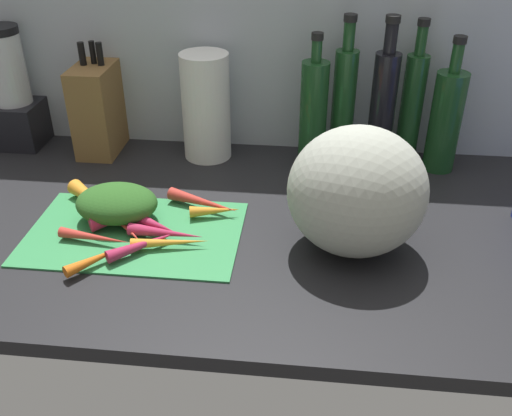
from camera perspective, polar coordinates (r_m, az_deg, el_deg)
The scene contains 25 objects.
ground_plane at distance 122.92cm, azimuth -0.71°, elevation -1.73°, with size 170.00×80.00×3.00cm, color black.
wall_back at distance 145.65cm, azimuth 1.09°, elevation 17.22°, with size 170.00×3.00×60.00cm, color #ADB7C1.
cutting_board at distance 119.92cm, azimuth -11.93°, elevation -2.35°, with size 43.20×27.69×0.80cm, color #338C4C.
carrot_0 at distance 121.62cm, azimuth -13.55°, elevation -0.87°, with size 3.42×3.42×11.34cm, color #B2264C.
carrot_1 at distance 112.99cm, azimuth -11.02°, elevation -3.54°, with size 2.51×2.51×15.09cm, color #B2264C.
carrot_2 at distance 112.92cm, azimuth -8.50°, elevation -3.39°, with size 2.18×2.18×15.11cm, color orange.
carrot_3 at distance 115.40cm, azimuth -8.91°, elevation -2.45°, with size 2.64×2.64×15.32cm, color #B2264C.
carrot_4 at distance 126.97cm, azimuth -13.11°, elevation 0.57°, with size 3.06×3.06×10.92cm, color red.
carrot_5 at distance 118.42cm, azimuth -10.55°, elevation -1.40°, with size 3.54×3.54×12.49cm, color #B2264C.
carrot_6 at distance 111.42cm, azimuth -15.43°, elevation -4.81°, with size 2.28×2.28×12.90cm, color orange.
carrot_7 at distance 128.38cm, azimuth -15.78°, elevation 0.64°, with size 3.50×3.50×17.01cm, color orange.
carrot_8 at distance 124.43cm, azimuth -5.26°, elevation 0.59°, with size 2.85×2.85×16.68cm, color red.
carrot_9 at distance 117.51cm, azimuth -15.67°, elevation -2.81°, with size 2.17×2.17×15.01cm, color red.
carrot_10 at distance 120.48cm, azimuth -13.15°, elevation -1.45°, with size 2.33×2.33×17.42cm, color red.
carrot_11 at distance 121.55cm, azimuth -4.12°, elevation -0.26°, with size 2.47×2.47×10.52cm, color orange.
carrot_greens_pile at distance 122.67cm, azimuth -13.62°, elevation 0.46°, with size 17.04×13.11×7.21cm, color #2D6023.
winter_squash at distance 108.48cm, azimuth 9.96°, elevation 1.57°, with size 26.09×23.57×25.15cm, color #B2B7A8.
knife_block at distance 152.72cm, azimuth -15.38°, elevation 9.44°, with size 9.35×15.62×27.91cm.
blender_appliance at distance 163.10cm, azimuth -22.97°, elevation 10.20°, with size 12.79×12.79×30.92cm.
paper_towel_roll at distance 144.21cm, azimuth -4.97°, elevation 9.95°, with size 11.86×11.86×26.41cm, color white.
bottle_0 at distance 139.13cm, azimuth 5.69°, elevation 9.27°, with size 6.56×6.56×32.68cm.
bottle_1 at distance 141.43cm, azimuth 8.65°, elevation 10.15°, with size 5.55×5.55×36.15cm.
bottle_2 at distance 140.30cm, azimuth 12.41°, elevation 9.66°, with size 5.97×5.97×36.61cm.
bottle_3 at distance 145.29cm, azimuth 15.15°, elevation 9.72°, with size 5.38×5.38×35.15cm.
bottle_4 at distance 144.45cm, azimuth 18.25°, elevation 8.30°, with size 7.48×7.48×32.36cm.
Camera 1 is at (12.65, -102.13, 65.72)cm, focal length 40.40 mm.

